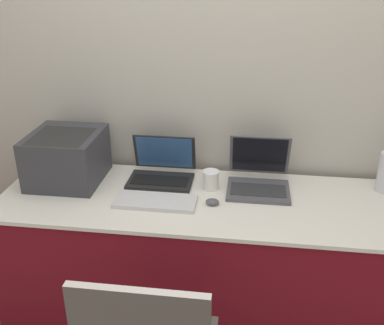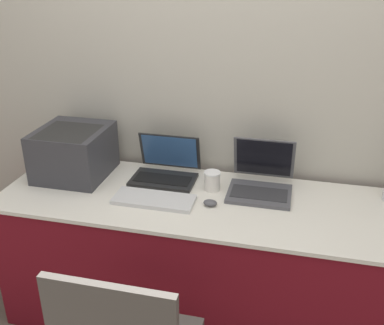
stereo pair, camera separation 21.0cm
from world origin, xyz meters
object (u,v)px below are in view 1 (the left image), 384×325
Objects in this scene: coffee_cup at (211,180)px; laptop_left at (162,170)px; laptop_right at (259,177)px; external_keyboard at (155,201)px; printer at (66,156)px; mouse at (212,202)px.

laptop_left is at bearing 163.82° from coffee_cup.
external_keyboard is at bearing -154.03° from laptop_right.
laptop_left is (0.50, 0.08, -0.09)m from printer.
laptop_right is at bearing 3.05° from printer.
printer is at bearing -179.92° from coffee_cup.
printer reaches higher than mouse.
printer is at bearing -176.95° from laptop_right.
laptop_right is (1.02, 0.05, -0.09)m from printer.
laptop_left is 3.42× the size of coffee_cup.
mouse is at bearing -11.78° from printer.
mouse is (-0.22, -0.22, -0.04)m from laptop_right.
coffee_cup is 0.17m from mouse.
external_keyboard is at bearing -143.15° from coffee_cup.
laptop_right reaches higher than external_keyboard.
printer reaches higher than laptop_left.
coffee_cup is at bearing 98.30° from mouse.
printer is at bearing 168.22° from mouse.
laptop_left is at bearing 140.41° from mouse.
laptop_right is 3.37× the size of coffee_cup.
laptop_left reaches higher than mouse.
printer is 5.73× the size of mouse.
laptop_left is at bearing 94.04° from external_keyboard.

